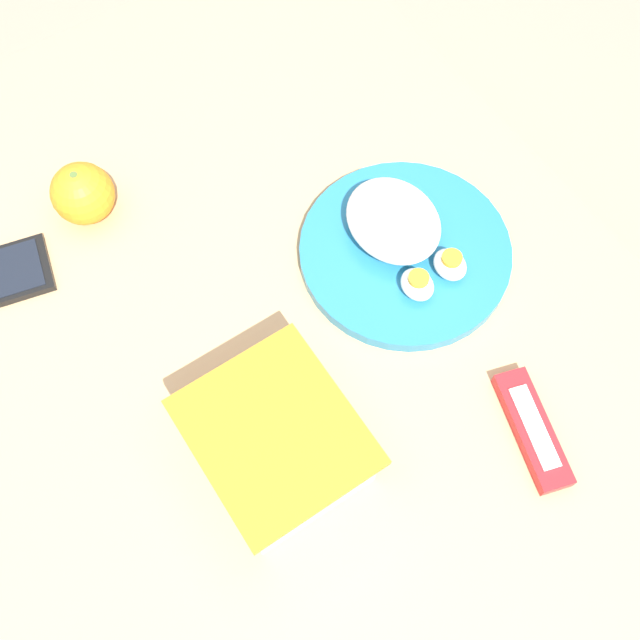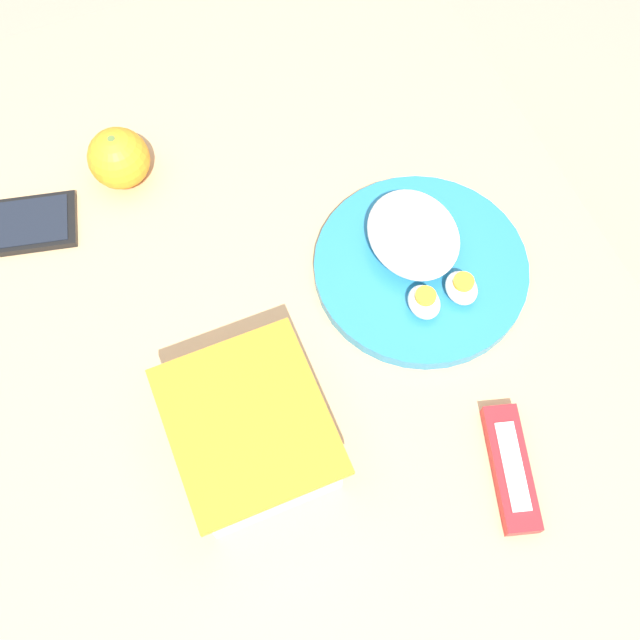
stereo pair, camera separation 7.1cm
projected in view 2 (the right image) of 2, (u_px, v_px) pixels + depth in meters
name	position (u px, v px, depth m)	size (l,w,h in m)	color
ground_plane	(300.00, 500.00, 1.52)	(10.00, 10.00, 0.00)	gray
table	(288.00, 387.00, 0.92)	(1.25, 0.87, 0.73)	tan
food_container	(251.00, 433.00, 0.79)	(0.18, 0.16, 0.08)	white
orange_fruit	(119.00, 158.00, 0.94)	(0.08, 0.08, 0.08)	orange
rice_plate	(419.00, 258.00, 0.90)	(0.26, 0.26, 0.07)	teal
candy_bar	(511.00, 468.00, 0.80)	(0.14, 0.08, 0.02)	red
cell_phone	(26.00, 224.00, 0.94)	(0.11, 0.14, 0.01)	black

